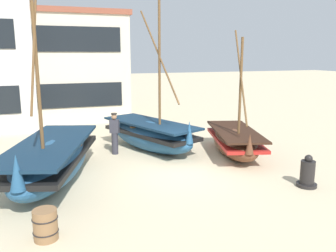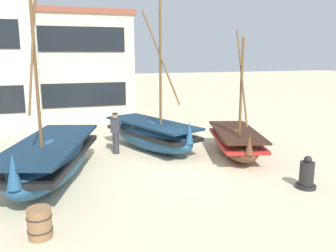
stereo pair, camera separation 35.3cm
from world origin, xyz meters
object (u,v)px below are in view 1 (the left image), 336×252
fishing_boat_centre_large (51,160)px  capstan_winch (307,174)px  fishing_boat_far_right (151,134)px  fisherman_by_hull (115,134)px  wooden_barrel (45,225)px  harbor_building_main (64,66)px  fishing_boat_near_left (235,141)px

fishing_boat_centre_large → capstan_winch: 7.97m
fishing_boat_far_right → fisherman_by_hull: fishing_boat_far_right is taller
wooden_barrel → harbor_building_main: size_ratio=0.09×
fishing_boat_near_left → fishing_boat_far_right: size_ratio=0.81×
fishing_boat_centre_large → fishing_boat_far_right: 4.78m
fishing_boat_far_right → fishing_boat_centre_large: bearing=-147.9°
fishing_boat_far_right → wooden_barrel: bearing=-124.5°
fishing_boat_far_right → harbor_building_main: 9.85m
fishing_boat_centre_large → wooden_barrel: fishing_boat_centre_large is taller
fishing_boat_centre_large → wooden_barrel: (-0.22, -3.65, -0.37)m
fishing_boat_far_right → harbor_building_main: size_ratio=0.80×
fishing_boat_far_right → fisherman_by_hull: (-1.55, -0.07, 0.16)m
fishing_boat_far_right → wooden_barrel: fishing_boat_far_right is taller
fishing_boat_near_left → harbor_building_main: 12.63m
fishing_boat_far_right → harbor_building_main: bearing=107.7°
fishing_boat_near_left → fishing_boat_far_right: 3.48m
fishing_boat_near_left → harbor_building_main: harbor_building_main is taller
fishing_boat_near_left → fishing_boat_centre_large: size_ratio=0.73×
wooden_barrel → harbor_building_main: 15.58m
fishing_boat_near_left → fisherman_by_hull: (-4.52, 1.74, 0.26)m
fishing_boat_near_left → fishing_boat_far_right: (-2.97, 1.81, 0.11)m
fishing_boat_far_right → fisherman_by_hull: 1.56m
fishing_boat_centre_large → harbor_building_main: fishing_boat_centre_large is taller
fishing_boat_centre_large → harbor_building_main: (1.15, 11.59, 2.54)m
fishing_boat_far_right → capstan_winch: fishing_boat_far_right is taller
fishing_boat_near_left → fishing_boat_centre_large: (-7.02, -0.73, 0.15)m
fishing_boat_centre_large → fisherman_by_hull: bearing=44.7°
fishing_boat_near_left → capstan_winch: 3.77m
capstan_winch → wooden_barrel: (-7.58, -0.63, -0.06)m
fishing_boat_far_right → fisherman_by_hull: size_ratio=3.60×
fishing_boat_far_right → wooden_barrel: 7.52m
capstan_winch → harbor_building_main: harbor_building_main is taller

